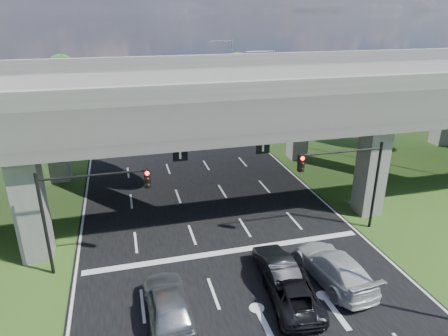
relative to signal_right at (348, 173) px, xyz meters
name	(u,v)px	position (x,y,z in m)	size (l,w,h in m)	color
ground	(247,288)	(-7.82, -3.94, -4.19)	(160.00, 160.00, 0.00)	#254817
road	(206,205)	(-7.82, 6.06, -4.17)	(18.00, 120.00, 0.03)	black
overpass	(198,95)	(-7.82, 8.06, 3.73)	(80.00, 15.00, 10.00)	#3A3835
signal_right	(348,173)	(0.00, 0.00, 0.00)	(5.76, 0.54, 6.00)	black
signal_left	(85,201)	(-15.65, 0.00, 0.00)	(5.76, 0.54, 6.00)	black
streetlight_far	(269,88)	(2.27, 20.06, 1.66)	(3.38, 0.25, 10.00)	gray
streetlight_beyond	(229,69)	(2.27, 36.06, 1.66)	(3.38, 0.25, 10.00)	gray
tree_left_near	(32,107)	(-21.78, 22.06, 0.63)	(4.50, 4.50, 7.80)	black
tree_left_mid	(17,99)	(-24.78, 30.06, -0.01)	(3.91, 3.90, 6.76)	black
tree_left_far	(60,78)	(-20.78, 38.06, 0.95)	(4.80, 4.80, 8.32)	black
tree_right_near	(279,93)	(5.22, 24.06, 0.31)	(4.20, 4.20, 7.28)	black
tree_right_mid	(277,83)	(8.22, 32.06, -0.01)	(3.91, 3.90, 6.76)	black
tree_right_far	(234,72)	(4.22, 40.06, 0.63)	(4.50, 4.50, 7.80)	black
car_silver	(168,303)	(-12.08, -5.13, -3.30)	(2.02, 5.02, 1.71)	#94979A
car_dark	(277,267)	(-6.02, -3.59, -3.44)	(1.51, 4.33, 1.43)	black
car_white	(334,267)	(-3.14, -4.52, -3.34)	(2.28, 5.62, 1.63)	#B5B5B5
car_trailing	(292,292)	(-6.03, -5.67, -3.48)	(2.24, 4.85, 1.35)	black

